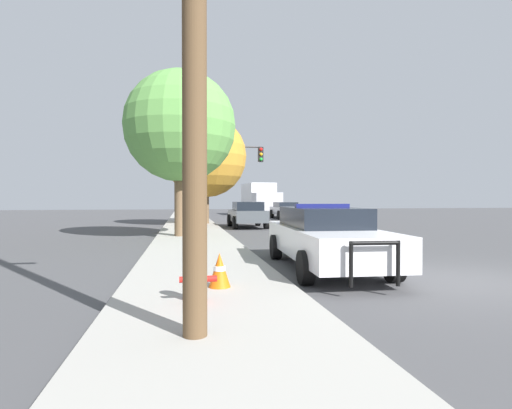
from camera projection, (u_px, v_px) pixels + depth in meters
ground_plane at (467, 281)px, 7.88m from camera, size 110.00×110.00×0.00m
sidewalk_left at (208, 288)px, 6.97m from camera, size 3.00×110.00×0.13m
police_car at (325, 236)px, 9.35m from camera, size 2.22×5.48×1.51m
fire_hydrant at (198, 276)px, 5.81m from camera, size 0.55×0.24×0.70m
utility_pole at (194, 28)px, 4.32m from camera, size 1.40×0.27×6.52m
traffic_light at (226, 167)px, 23.77m from camera, size 3.95×0.35×4.78m
car_background_oncoming at (286, 210)px, 32.42m from camera, size 2.04×4.61×1.35m
car_background_distant at (244, 207)px, 45.13m from camera, size 2.06×4.42×1.24m
car_background_midblock at (247, 214)px, 22.50m from camera, size 1.95×3.99×1.46m
box_truck at (260, 198)px, 38.87m from camera, size 2.84×7.63×3.12m
tree_sidewalk_near at (180, 127)px, 16.04m from camera, size 4.48×4.48×6.66m
tree_sidewalk_mid at (206, 157)px, 24.12m from camera, size 4.95×4.95×6.53m
traffic_cone at (219, 270)px, 6.78m from camera, size 0.38×0.38×0.58m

